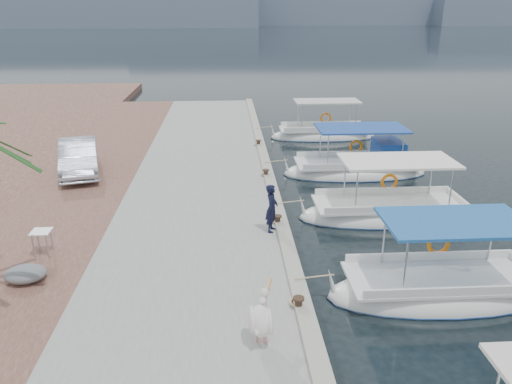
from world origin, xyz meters
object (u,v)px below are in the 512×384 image
(fishing_caique_b, at_px, (440,291))
(pelican, at_px, (261,319))
(fishing_caique_c, at_px, (388,214))
(fishing_caique_e, at_px, (323,136))
(fishing_caique_d, at_px, (357,170))
(parked_car, at_px, (79,157))
(fisherman, at_px, (272,208))

(fishing_caique_b, xyz_separation_m, pelican, (-5.03, -2.33, 0.95))
(fishing_caique_c, height_order, fishing_caique_e, same)
(fishing_caique_b, height_order, fishing_caique_d, same)
(fishing_caique_c, xyz_separation_m, fishing_caique_e, (-0.22, 11.92, 0.00))
(fishing_caique_b, height_order, fishing_caique_e, same)
(fishing_caique_c, relative_size, parked_car, 1.53)
(fishing_caique_c, distance_m, fisherman, 5.11)
(pelican, bearing_deg, parked_car, 120.27)
(fishing_caique_c, height_order, fishing_caique_d, same)
(fishing_caique_c, relative_size, pelican, 4.66)
(fishing_caique_c, bearing_deg, fishing_caique_e, 91.08)
(fishing_caique_b, xyz_separation_m, fishing_caique_d, (0.36, 10.46, 0.07))
(fishing_caique_b, height_order, pelican, fishing_caique_b)
(fishing_caique_c, bearing_deg, pelican, -124.52)
(fishing_caique_c, bearing_deg, parked_car, 160.06)
(fishing_caique_e, bearing_deg, fishing_caique_c, -88.92)
(fishing_caique_d, relative_size, fishing_caique_e, 1.07)
(fishing_caique_b, xyz_separation_m, fishing_caique_e, (0.03, 17.28, 0.00))
(pelican, bearing_deg, fishing_caique_b, 24.84)
(pelican, xyz_separation_m, parked_car, (-7.11, 12.19, 0.15))
(fishing_caique_d, distance_m, parked_car, 12.56)
(fishing_caique_d, xyz_separation_m, pelican, (-5.39, -12.79, 0.88))
(fishing_caique_b, relative_size, fisherman, 3.89)
(fishing_caique_d, height_order, fishing_caique_e, same)
(fishing_caique_b, bearing_deg, fishing_caique_d, 88.02)
(fisherman, bearing_deg, fishing_caique_e, -1.46)
(fishing_caique_d, distance_m, fishing_caique_e, 6.83)
(fisherman, bearing_deg, pelican, -171.55)
(fishing_caique_b, distance_m, fishing_caique_c, 5.37)
(parked_car, bearing_deg, pelican, -74.05)
(fishing_caique_d, bearing_deg, parked_car, -177.25)
(pelican, relative_size, parked_car, 0.33)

